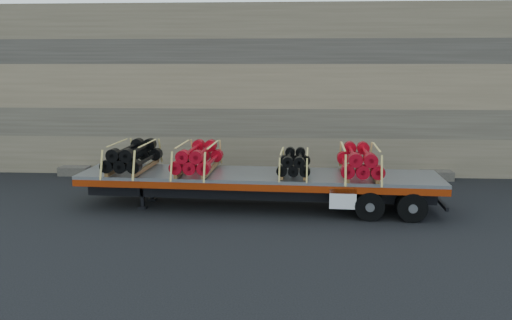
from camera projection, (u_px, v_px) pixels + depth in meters
The scene contains 7 objects.
ground at pixel (258, 210), 15.97m from camera, with size 120.00×120.00×0.00m, color black.
rock_wall at pixel (266, 90), 21.68m from camera, with size 44.00×3.00×7.00m, color #7A6B54.
trailer at pixel (258, 190), 16.14m from camera, with size 11.48×2.21×1.15m, color #9A9CA1, non-canonical shape.
bundle_front at pixel (133, 157), 16.39m from camera, with size 1.24×2.48×0.88m, color black, non-canonical shape.
bundle_midfront at pixel (198, 159), 16.16m from camera, with size 1.23×2.47×0.87m, color #B20919, non-canonical shape.
bundle_midrear at pixel (294, 163), 15.84m from camera, with size 0.99×1.99×0.71m, color black, non-canonical shape.
bundle_rear at pixel (359, 162), 15.60m from camera, with size 1.25×2.50×0.89m, color #B20919, non-canonical shape.
Camera 1 is at (0.84, -15.36, 4.60)m, focal length 35.00 mm.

